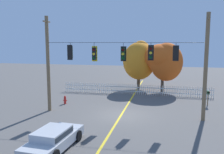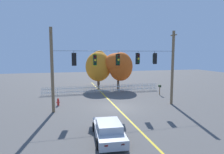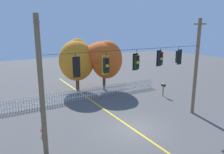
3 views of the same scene
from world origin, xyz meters
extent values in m
plane|color=#565451|center=(0.00, 0.00, 0.00)|extent=(80.00, 80.00, 0.00)
cube|color=gold|center=(0.00, 0.00, 0.00)|extent=(0.16, 36.00, 0.01)
cylinder|color=brown|center=(-6.13, 0.00, 3.90)|extent=(0.28, 0.28, 7.79)
cylinder|color=brown|center=(6.13, 0.00, 3.90)|extent=(0.28, 0.28, 7.79)
cube|color=brown|center=(-6.13, 0.00, 7.34)|extent=(0.10, 1.10, 0.10)
cube|color=brown|center=(6.13, 0.00, 7.34)|extent=(0.10, 1.10, 0.10)
cylinder|color=black|center=(0.00, 0.00, 5.68)|extent=(12.05, 0.02, 0.02)
cylinder|color=black|center=(-4.14, 0.00, 5.53)|extent=(0.03, 0.03, 0.29)
cube|color=black|center=(-4.14, -0.13, 4.90)|extent=(0.43, 0.02, 1.20)
cube|color=#1E3323|center=(-4.14, 0.00, 4.90)|extent=(0.30, 0.24, 0.96)
cylinder|color=#410706|center=(-4.14, 0.14, 5.23)|extent=(0.20, 0.03, 0.20)
cube|color=#1E3323|center=(-4.14, 0.18, 5.34)|extent=(0.22, 0.12, 0.06)
cylinder|color=yellow|center=(-4.14, 0.14, 4.90)|extent=(0.20, 0.03, 0.20)
cube|color=#1E3323|center=(-4.14, 0.18, 5.02)|extent=(0.22, 0.12, 0.06)
cylinder|color=#073513|center=(-4.14, 0.14, 4.58)|extent=(0.20, 0.03, 0.20)
cube|color=#1E3323|center=(-4.14, 0.18, 4.70)|extent=(0.22, 0.12, 0.06)
cylinder|color=black|center=(-2.17, 0.00, 5.49)|extent=(0.03, 0.03, 0.39)
cube|color=yellow|center=(-2.17, 0.13, 4.81)|extent=(0.43, 0.02, 1.20)
cube|color=black|center=(-2.17, 0.00, 4.81)|extent=(0.30, 0.24, 0.97)
cylinder|color=#410706|center=(-2.17, -0.14, 5.13)|extent=(0.20, 0.03, 0.20)
cube|color=black|center=(-2.17, -0.18, 5.25)|extent=(0.22, 0.12, 0.06)
cylinder|color=yellow|center=(-2.17, -0.14, 4.81)|extent=(0.20, 0.03, 0.20)
cube|color=black|center=(-2.17, -0.18, 4.92)|extent=(0.22, 0.12, 0.06)
cylinder|color=#073513|center=(-2.17, -0.14, 4.48)|extent=(0.20, 0.03, 0.20)
cube|color=black|center=(-2.17, -0.18, 4.60)|extent=(0.22, 0.12, 0.06)
cylinder|color=black|center=(0.13, 0.00, 5.48)|extent=(0.03, 0.03, 0.40)
cube|color=black|center=(0.13, 0.13, 4.83)|extent=(0.43, 0.02, 1.14)
cube|color=black|center=(0.13, 0.00, 4.83)|extent=(0.30, 0.24, 0.92)
cylinder|color=#410706|center=(0.13, -0.14, 5.13)|extent=(0.20, 0.03, 0.20)
cube|color=black|center=(0.13, -0.18, 5.25)|extent=(0.22, 0.12, 0.06)
cylinder|color=yellow|center=(0.13, -0.14, 4.83)|extent=(0.20, 0.03, 0.20)
cube|color=black|center=(0.13, -0.18, 4.94)|extent=(0.22, 0.12, 0.06)
cylinder|color=#073513|center=(0.13, -0.14, 4.52)|extent=(0.20, 0.03, 0.20)
cube|color=black|center=(0.13, -0.18, 4.64)|extent=(0.22, 0.12, 0.06)
cylinder|color=black|center=(2.21, 0.00, 5.54)|extent=(0.03, 0.03, 0.29)
cube|color=black|center=(2.21, 0.13, 4.93)|extent=(0.43, 0.02, 1.15)
cube|color=black|center=(2.21, 0.00, 4.93)|extent=(0.30, 0.24, 0.93)
cylinder|color=#410706|center=(2.21, -0.14, 5.24)|extent=(0.20, 0.03, 0.20)
cube|color=black|center=(2.21, -0.18, 5.35)|extent=(0.22, 0.12, 0.06)
cylinder|color=yellow|center=(2.21, -0.14, 4.93)|extent=(0.20, 0.03, 0.20)
cube|color=black|center=(2.21, -0.18, 5.04)|extent=(0.22, 0.12, 0.06)
cylinder|color=#073513|center=(2.21, -0.14, 4.62)|extent=(0.20, 0.03, 0.20)
cube|color=black|center=(2.21, -0.18, 4.73)|extent=(0.22, 0.12, 0.06)
cylinder|color=black|center=(4.01, 0.00, 5.53)|extent=(0.03, 0.03, 0.30)
cube|color=black|center=(4.01, -0.13, 4.92)|extent=(0.43, 0.02, 1.12)
cube|color=black|center=(4.01, 0.00, 4.92)|extent=(0.30, 0.24, 0.91)
cylinder|color=#410706|center=(4.01, 0.14, 5.23)|extent=(0.20, 0.03, 0.20)
cube|color=black|center=(4.01, 0.18, 5.34)|extent=(0.22, 0.12, 0.06)
cylinder|color=yellow|center=(4.01, 0.14, 4.92)|extent=(0.20, 0.03, 0.20)
cube|color=black|center=(4.01, 0.18, 5.04)|extent=(0.22, 0.12, 0.06)
cylinder|color=#073513|center=(4.01, 0.14, 4.62)|extent=(0.20, 0.03, 0.20)
cube|color=black|center=(4.01, 0.18, 4.74)|extent=(0.22, 0.12, 0.06)
cube|color=silver|center=(-7.96, 7.86, 0.56)|extent=(0.06, 0.04, 1.12)
cube|color=silver|center=(-7.73, 7.86, 0.56)|extent=(0.06, 0.04, 1.12)
cube|color=silver|center=(-7.51, 7.86, 0.56)|extent=(0.06, 0.04, 1.12)
cube|color=silver|center=(-7.29, 7.86, 0.56)|extent=(0.06, 0.04, 1.12)
cube|color=silver|center=(-7.06, 7.86, 0.56)|extent=(0.06, 0.04, 1.12)
cube|color=silver|center=(-6.84, 7.86, 0.56)|extent=(0.06, 0.04, 1.12)
cube|color=silver|center=(-6.61, 7.86, 0.56)|extent=(0.06, 0.04, 1.12)
cube|color=silver|center=(-6.39, 7.86, 0.56)|extent=(0.06, 0.04, 1.12)
cube|color=silver|center=(-6.16, 7.86, 0.56)|extent=(0.06, 0.04, 1.12)
cube|color=silver|center=(-5.94, 7.86, 0.56)|extent=(0.06, 0.04, 1.12)
cube|color=silver|center=(-5.71, 7.86, 0.56)|extent=(0.06, 0.04, 1.12)
cube|color=silver|center=(-5.49, 7.86, 0.56)|extent=(0.06, 0.04, 1.12)
cube|color=silver|center=(-5.26, 7.86, 0.56)|extent=(0.06, 0.04, 1.12)
cube|color=silver|center=(-5.04, 7.86, 0.56)|extent=(0.06, 0.04, 1.12)
cube|color=silver|center=(-4.82, 7.86, 0.56)|extent=(0.06, 0.04, 1.12)
cube|color=silver|center=(-4.59, 7.86, 0.56)|extent=(0.06, 0.04, 1.12)
cube|color=silver|center=(-4.37, 7.86, 0.56)|extent=(0.06, 0.04, 1.12)
cube|color=silver|center=(-4.14, 7.86, 0.56)|extent=(0.06, 0.04, 1.12)
cube|color=silver|center=(-3.92, 7.86, 0.56)|extent=(0.06, 0.04, 1.12)
cube|color=silver|center=(-3.69, 7.86, 0.56)|extent=(0.06, 0.04, 1.12)
cube|color=silver|center=(-3.47, 7.86, 0.56)|extent=(0.06, 0.04, 1.12)
cube|color=silver|center=(-3.24, 7.86, 0.56)|extent=(0.06, 0.04, 1.12)
cube|color=silver|center=(-3.02, 7.86, 0.56)|extent=(0.06, 0.04, 1.12)
cube|color=silver|center=(-2.79, 7.86, 0.56)|extent=(0.06, 0.04, 1.12)
cube|color=silver|center=(-2.57, 7.86, 0.56)|extent=(0.06, 0.04, 1.12)
cube|color=silver|center=(-2.34, 7.86, 0.56)|extent=(0.06, 0.04, 1.12)
cube|color=silver|center=(-2.12, 7.86, 0.56)|extent=(0.06, 0.04, 1.12)
cube|color=silver|center=(-1.90, 7.86, 0.56)|extent=(0.06, 0.04, 1.12)
cube|color=silver|center=(-1.67, 7.86, 0.56)|extent=(0.06, 0.04, 1.12)
cube|color=silver|center=(-1.45, 7.86, 0.56)|extent=(0.06, 0.04, 1.12)
cube|color=silver|center=(-1.22, 7.86, 0.56)|extent=(0.06, 0.04, 1.12)
cube|color=silver|center=(-1.00, 7.86, 0.56)|extent=(0.06, 0.04, 1.12)
cube|color=silver|center=(-0.77, 7.86, 0.56)|extent=(0.06, 0.04, 1.12)
cube|color=silver|center=(-0.55, 7.86, 0.56)|extent=(0.06, 0.04, 1.12)
cube|color=silver|center=(-0.32, 7.86, 0.56)|extent=(0.06, 0.04, 1.12)
cube|color=silver|center=(-0.10, 7.86, 0.56)|extent=(0.06, 0.04, 1.12)
cube|color=silver|center=(0.13, 7.86, 0.56)|extent=(0.06, 0.04, 1.12)
cube|color=silver|center=(0.35, 7.86, 0.56)|extent=(0.06, 0.04, 1.12)
cube|color=silver|center=(0.57, 7.86, 0.56)|extent=(0.06, 0.04, 1.12)
cube|color=silver|center=(0.80, 7.86, 0.56)|extent=(0.06, 0.04, 1.12)
cube|color=silver|center=(1.02, 7.86, 0.56)|extent=(0.06, 0.04, 1.12)
cube|color=silver|center=(1.25, 7.86, 0.56)|extent=(0.06, 0.04, 1.12)
cube|color=silver|center=(1.47, 7.86, 0.56)|extent=(0.06, 0.04, 1.12)
cube|color=silver|center=(1.70, 7.86, 0.56)|extent=(0.06, 0.04, 1.12)
cube|color=silver|center=(1.92, 7.86, 0.56)|extent=(0.06, 0.04, 1.12)
cube|color=silver|center=(2.15, 7.86, 0.56)|extent=(0.06, 0.04, 1.12)
cube|color=silver|center=(2.37, 7.86, 0.56)|extent=(0.06, 0.04, 1.12)
cube|color=silver|center=(2.60, 7.86, 0.56)|extent=(0.06, 0.04, 1.12)
cube|color=silver|center=(2.82, 7.86, 0.56)|extent=(0.06, 0.04, 1.12)
cube|color=silver|center=(3.04, 7.86, 0.56)|extent=(0.06, 0.04, 1.12)
cube|color=silver|center=(3.27, 7.86, 0.56)|extent=(0.06, 0.04, 1.12)
cube|color=silver|center=(3.49, 7.86, 0.56)|extent=(0.06, 0.04, 1.12)
cube|color=silver|center=(3.72, 7.86, 0.56)|extent=(0.06, 0.04, 1.12)
cube|color=silver|center=(3.94, 7.86, 0.56)|extent=(0.06, 0.04, 1.12)
cube|color=silver|center=(4.17, 7.86, 0.56)|extent=(0.06, 0.04, 1.12)
cube|color=silver|center=(4.39, 7.86, 0.56)|extent=(0.06, 0.04, 1.12)
cube|color=silver|center=(4.62, 7.86, 0.56)|extent=(0.06, 0.04, 1.12)
cube|color=silver|center=(4.84, 7.86, 0.56)|extent=(0.06, 0.04, 1.12)
cube|color=silver|center=(5.07, 7.86, 0.56)|extent=(0.06, 0.04, 1.12)
cube|color=silver|center=(5.29, 7.86, 0.56)|extent=(0.06, 0.04, 1.12)
cube|color=silver|center=(5.52, 7.86, 0.56)|extent=(0.06, 0.04, 1.12)
cube|color=silver|center=(5.74, 7.86, 0.56)|extent=(0.06, 0.04, 1.12)
cube|color=silver|center=(5.96, 7.86, 0.56)|extent=(0.06, 0.04, 1.12)
cube|color=silver|center=(6.19, 7.86, 0.56)|extent=(0.06, 0.04, 1.12)
cube|color=silver|center=(6.41, 7.86, 0.56)|extent=(0.06, 0.04, 1.12)
cube|color=silver|center=(6.64, 7.86, 0.56)|extent=(0.06, 0.04, 1.12)
cube|color=silver|center=(6.86, 7.86, 0.56)|extent=(0.06, 0.04, 1.12)
cube|color=silver|center=(7.09, 7.86, 0.56)|extent=(0.06, 0.04, 1.12)
cube|color=silver|center=(7.31, 7.86, 0.56)|extent=(0.06, 0.04, 1.12)
cube|color=silver|center=(7.54, 7.86, 0.56)|extent=(0.06, 0.04, 1.12)
cube|color=silver|center=(7.76, 7.86, 0.56)|extent=(0.06, 0.04, 1.12)
cube|color=silver|center=(7.99, 7.86, 0.56)|extent=(0.06, 0.04, 1.12)
cube|color=silver|center=(8.21, 7.86, 0.56)|extent=(0.06, 0.04, 1.12)
cube|color=silver|center=(0.13, 7.89, 0.33)|extent=(16.17, 0.03, 0.08)
cube|color=silver|center=(0.13, 7.89, 0.80)|extent=(16.17, 0.03, 0.08)
cylinder|color=brown|center=(0.12, 11.13, 1.02)|extent=(0.39, 0.39, 2.04)
ellipsoid|color=orange|center=(0.15, 11.25, 3.44)|extent=(3.93, 3.81, 4.55)
ellipsoid|color=orange|center=(0.33, 11.40, 3.81)|extent=(2.74, 2.22, 4.18)
cylinder|color=#473828|center=(2.99, 10.07, 1.08)|extent=(0.33, 0.33, 2.15)
ellipsoid|color=#DB5619|center=(3.38, 10.07, 3.46)|extent=(3.68, 3.17, 4.36)
ellipsoid|color=#DB5619|center=(2.84, 9.82, 3.54)|extent=(3.02, 2.44, 3.23)
ellipsoid|color=#DB5619|center=(2.81, 10.28, 3.98)|extent=(4.00, 3.73, 3.08)
cylinder|color=red|center=(-5.75, 2.36, 0.31)|extent=(0.22, 0.22, 0.61)
sphere|color=red|center=(-5.75, 2.36, 0.68)|extent=(0.20, 0.20, 0.20)
cylinder|color=red|center=(-5.90, 2.36, 0.34)|extent=(0.08, 0.08, 0.08)
cylinder|color=red|center=(-5.60, 2.36, 0.34)|extent=(0.08, 0.08, 0.08)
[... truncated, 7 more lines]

